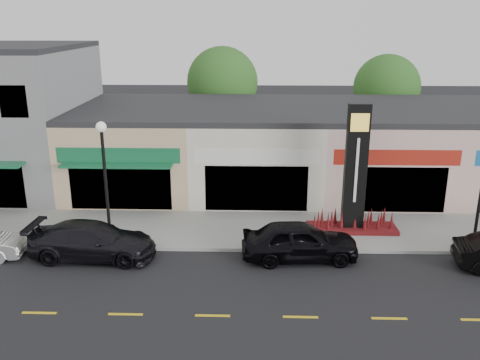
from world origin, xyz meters
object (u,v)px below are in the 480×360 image
at_px(pylon_sign, 354,188).
at_px(car_black_sedan, 300,241).
at_px(lamp_west_near, 105,171).
at_px(car_dark_sedan, 92,241).

height_order(pylon_sign, car_black_sedan, pylon_sign).
distance_m(lamp_west_near, pylon_sign, 11.19).
distance_m(pylon_sign, car_dark_sedan, 11.86).
bearing_deg(car_dark_sedan, lamp_west_near, -16.09).
height_order(pylon_sign, car_dark_sedan, pylon_sign).
relative_size(lamp_west_near, pylon_sign, 0.91).
relative_size(car_dark_sedan, car_black_sedan, 1.10).
relative_size(pylon_sign, car_black_sedan, 1.24).
bearing_deg(car_dark_sedan, pylon_sign, -73.15).
bearing_deg(lamp_west_near, car_black_sedan, -7.41).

